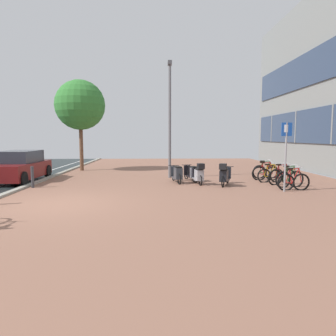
{
  "coord_description": "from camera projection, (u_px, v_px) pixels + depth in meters",
  "views": [
    {
      "loc": [
        3.1,
        -9.53,
        2.1
      ],
      "look_at": [
        3.43,
        0.16,
        1.11
      ],
      "focal_mm": 33.05,
      "sensor_mm": 36.0,
      "label": 1
    }
  ],
  "objects": [
    {
      "name": "scooter_mid",
      "position": [
        192.0,
        173.0,
        14.64
      ],
      "size": [
        0.74,
        1.62,
        0.75
      ],
      "color": "black",
      "rests_on": "ground"
    },
    {
      "name": "scooter_far",
      "position": [
        225.0,
        175.0,
        13.23
      ],
      "size": [
        0.88,
        1.64,
        1.01
      ],
      "color": "black",
      "rests_on": "ground"
    },
    {
      "name": "bicycle_rack_03",
      "position": [
        270.0,
        175.0,
        14.23
      ],
      "size": [
        1.29,
        0.48,
        0.92
      ],
      "color": "black",
      "rests_on": "ground"
    },
    {
      "name": "parked_car_near",
      "position": [
        19.0,
        167.0,
        14.65
      ],
      "size": [
        1.9,
        4.02,
        1.43
      ],
      "color": "maroon",
      "rests_on": "ground"
    },
    {
      "name": "bicycle_rack_00",
      "position": [
        294.0,
        182.0,
        12.13
      ],
      "size": [
        1.32,
        0.48,
        0.96
      ],
      "color": "black",
      "rests_on": "ground"
    },
    {
      "name": "bicycle_rack_01",
      "position": [
        290.0,
        179.0,
        12.83
      ],
      "size": [
        1.32,
        0.48,
        0.99
      ],
      "color": "black",
      "rests_on": "ground"
    },
    {
      "name": "scooter_extra",
      "position": [
        198.0,
        174.0,
        13.65
      ],
      "size": [
        0.59,
        1.66,
        0.98
      ],
      "color": "black",
      "rests_on": "ground"
    },
    {
      "name": "bollard_far",
      "position": [
        32.0,
        177.0,
        12.69
      ],
      "size": [
        0.12,
        0.12,
        0.88
      ],
      "color": "#38383D",
      "rests_on": "ground"
    },
    {
      "name": "ground",
      "position": [
        104.0,
        205.0,
        9.63
      ],
      "size": [
        21.0,
        40.0,
        0.13
      ],
      "color": "black"
    },
    {
      "name": "street_tree",
      "position": [
        80.0,
        105.0,
        18.88
      ],
      "size": [
        3.04,
        3.04,
        5.55
      ],
      "color": "brown",
      "rests_on": "ground"
    },
    {
      "name": "lamp_post",
      "position": [
        170.0,
        114.0,
        15.59
      ],
      "size": [
        0.2,
        0.52,
        5.83
      ],
      "color": "slate",
      "rests_on": "ground"
    },
    {
      "name": "bicycle_rack_04",
      "position": [
        266.0,
        173.0,
        14.93
      ],
      "size": [
        1.35,
        0.48,
        0.97
      ],
      "color": "black",
      "rests_on": "ground"
    },
    {
      "name": "bicycle_rack_05",
      "position": [
        265.0,
        171.0,
        15.64
      ],
      "size": [
        1.37,
        0.48,
        0.97
      ],
      "color": "black",
      "rests_on": "ground"
    },
    {
      "name": "parking_sign",
      "position": [
        286.0,
        150.0,
        11.64
      ],
      "size": [
        0.4,
        0.07,
        2.62
      ],
      "color": "gray",
      "rests_on": "ground"
    },
    {
      "name": "bicycle_rack_02",
      "position": [
        282.0,
        177.0,
        13.53
      ],
      "size": [
        1.38,
        0.48,
        0.99
      ],
      "color": "black",
      "rests_on": "ground"
    },
    {
      "name": "scooter_near",
      "position": [
        177.0,
        174.0,
        14.05
      ],
      "size": [
        0.61,
        1.67,
        0.8
      ],
      "color": "black",
      "rests_on": "ground"
    }
  ]
}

